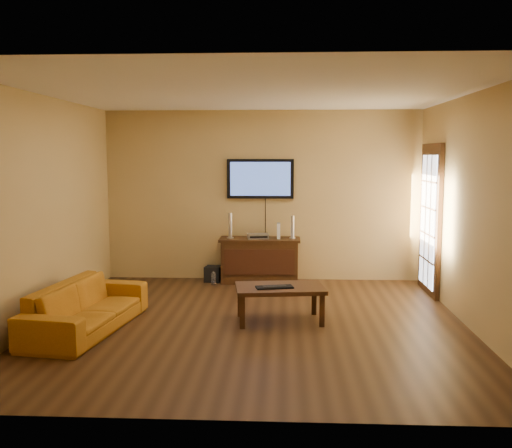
# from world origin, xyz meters

# --- Properties ---
(ground_plane) EXTENTS (5.00, 5.00, 0.00)m
(ground_plane) POSITION_xyz_m (0.00, 0.00, 0.00)
(ground_plane) COLOR #301D0D
(ground_plane) RESTS_ON ground
(room_walls) EXTENTS (5.00, 5.00, 5.00)m
(room_walls) POSITION_xyz_m (0.00, 0.62, 1.69)
(room_walls) COLOR tan
(room_walls) RESTS_ON ground
(french_door) EXTENTS (0.07, 1.02, 2.22)m
(french_door) POSITION_xyz_m (2.46, 1.70, 1.05)
(french_door) COLOR black
(french_door) RESTS_ON ground
(media_console) EXTENTS (1.26, 0.48, 0.70)m
(media_console) POSITION_xyz_m (-0.03, 2.25, 0.35)
(media_console) COLOR black
(media_console) RESTS_ON ground
(television) EXTENTS (1.06, 0.08, 0.62)m
(television) POSITION_xyz_m (-0.03, 2.45, 1.62)
(television) COLOR black
(television) RESTS_ON ground
(coffee_table) EXTENTS (1.12, 0.76, 0.43)m
(coffee_table) POSITION_xyz_m (0.31, 0.12, 0.38)
(coffee_table) COLOR black
(coffee_table) RESTS_ON ground
(sofa) EXTENTS (0.80, 1.94, 0.73)m
(sofa) POSITION_xyz_m (-1.89, -0.34, 0.37)
(sofa) COLOR #AC6713
(sofa) RESTS_ON ground
(speaker_left) EXTENTS (0.11, 0.11, 0.40)m
(speaker_left) POSITION_xyz_m (-0.49, 2.24, 0.88)
(speaker_left) COLOR silver
(speaker_left) RESTS_ON media_console
(speaker_right) EXTENTS (0.10, 0.10, 0.36)m
(speaker_right) POSITION_xyz_m (0.48, 2.27, 0.86)
(speaker_right) COLOR silver
(speaker_right) RESTS_ON media_console
(av_receiver) EXTENTS (0.35, 0.28, 0.07)m
(av_receiver) POSITION_xyz_m (-0.06, 2.24, 0.74)
(av_receiver) COLOR silver
(av_receiver) RESTS_ON media_console
(game_console) EXTENTS (0.05, 0.18, 0.24)m
(game_console) POSITION_xyz_m (0.27, 2.25, 0.82)
(game_console) COLOR white
(game_console) RESTS_ON media_console
(subwoofer) EXTENTS (0.28, 0.28, 0.24)m
(subwoofer) POSITION_xyz_m (-0.77, 2.26, 0.12)
(subwoofer) COLOR black
(subwoofer) RESTS_ON ground
(bottle) EXTENTS (0.07, 0.07, 0.21)m
(bottle) POSITION_xyz_m (-0.74, 2.02, 0.10)
(bottle) COLOR white
(bottle) RESTS_ON ground
(keyboard) EXTENTS (0.46, 0.26, 0.03)m
(keyboard) POSITION_xyz_m (0.24, 0.03, 0.44)
(keyboard) COLOR black
(keyboard) RESTS_ON coffee_table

